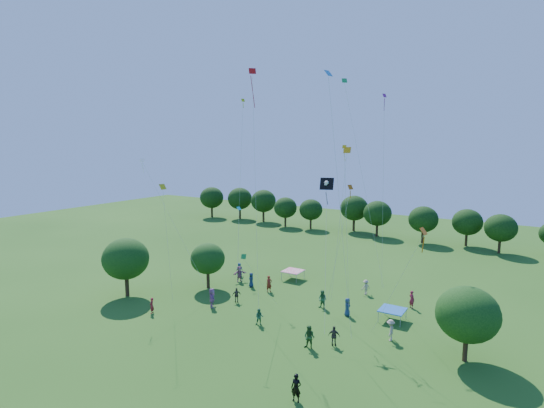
{
  "coord_description": "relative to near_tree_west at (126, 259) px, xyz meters",
  "views": [
    {
      "loc": [
        18.9,
        -16.63,
        16.13
      ],
      "look_at": [
        0.0,
        14.0,
        11.0
      ],
      "focal_mm": 28.0,
      "sensor_mm": 36.0,
      "label": 1
    }
  ],
  "objects": [
    {
      "name": "near_tree_north",
      "position": [
        5.68,
        6.54,
        -0.69
      ],
      "size": [
        3.84,
        3.84,
        5.12
      ],
      "color": "#422B19",
      "rests_on": "ground"
    },
    {
      "name": "ground",
      "position": [
        17.11,
        -12.25,
        -4.08
      ],
      "size": [
        160.0,
        160.0,
        0.0
      ],
      "primitive_type": "plane",
      "color": "#2E5F1C"
    },
    {
      "name": "small_kite_9",
      "position": [
        21.74,
        6.45,
        8.88
      ],
      "size": [
        1.84,
        0.81,
        14.55
      ],
      "color": "orange"
    },
    {
      "name": "crowd_person_14",
      "position": [
        21.89,
        -0.35,
        -3.14
      ],
      "size": [
        0.94,
        0.52,
        1.88
      ],
      "primitive_type": "imported",
      "rotation": [
        0.0,
        0.0,
        6.3
      ],
      "color": "#254F22",
      "rests_on": "ground"
    },
    {
      "name": "tent_blue",
      "position": [
        25.96,
        8.44,
        -3.04
      ],
      "size": [
        2.2,
        2.2,
        1.1
      ],
      "color": "#1B5BB3",
      "rests_on": "ground"
    },
    {
      "name": "small_kite_0",
      "position": [
        22.08,
        6.11,
        5.95
      ],
      "size": [
        2.6,
        1.25,
        11.29
      ],
      "color": "#C7590B"
    },
    {
      "name": "small_kite_11",
      "position": [
        17.04,
        -1.2,
        1.86
      ],
      "size": [
        0.69,
        6.1,
        6.24
      ],
      "color": "#16792F"
    },
    {
      "name": "crowd_person_2",
      "position": [
        19.26,
        7.76,
        -3.16
      ],
      "size": [
        0.96,
        0.6,
        1.83
      ],
      "primitive_type": "imported",
      "rotation": [
        0.0,
        0.0,
        6.15
      ],
      "color": "#2A6336",
      "rests_on": "ground"
    },
    {
      "name": "small_kite_6",
      "position": [
        2.73,
        2.19,
        7.19
      ],
      "size": [
        6.74,
        2.36,
        13.34
      ],
      "color": "white"
    },
    {
      "name": "small_kite_2",
      "position": [
        5.28,
        13.73,
        11.21
      ],
      "size": [
        0.77,
        2.61,
        20.29
      ],
      "color": "#C1C711"
    },
    {
      "name": "small_kite_5",
      "position": [
        23.25,
        12.87,
        11.07
      ],
      "size": [
        0.56,
        0.5,
        19.66
      ],
      "color": "#99197F"
    },
    {
      "name": "red_high_kite",
      "position": [
        13.27,
        4.67,
        14.54
      ],
      "size": [
        3.13,
        3.65,
        21.91
      ],
      "color": "red"
    },
    {
      "name": "crowd_person_13",
      "position": [
        26.72,
        12.49,
        -3.19
      ],
      "size": [
        0.79,
        0.73,
        1.77
      ],
      "primitive_type": "imported",
      "rotation": [
        0.0,
        0.0,
        2.54
      ],
      "color": "maroon",
      "rests_on": "ground"
    },
    {
      "name": "crowd_person_6",
      "position": [
        22.02,
        7.34,
        -3.21
      ],
      "size": [
        0.88,
        0.96,
        1.73
      ],
      "primitive_type": "imported",
      "rotation": [
        0.0,
        0.0,
        2.2
      ],
      "color": "navy",
      "rests_on": "ground"
    },
    {
      "name": "small_kite_1",
      "position": [
        21.2,
        8.2,
        7.74
      ],
      "size": [
        0.72,
        0.93,
        14.71
      ],
      "color": "#E3B00B"
    },
    {
      "name": "man_in_black",
      "position": [
        24.32,
        -7.04,
        -3.17
      ],
      "size": [
        0.73,
        0.52,
        1.82
      ],
      "primitive_type": "imported",
      "rotation": [
        0.0,
        0.0,
        0.13
      ],
      "color": "black",
      "rests_on": "ground"
    },
    {
      "name": "crowd_person_0",
      "position": [
        9.66,
        9.33,
        -3.26
      ],
      "size": [
        0.75,
        0.92,
        1.64
      ],
      "primitive_type": "imported",
      "rotation": [
        0.0,
        0.0,
        5.18
      ],
      "color": "navy",
      "rests_on": "ground"
    },
    {
      "name": "crowd_person_11",
      "position": [
        7.42,
        10.14,
        -3.16
      ],
      "size": [
        1.38,
        1.8,
        1.84
      ],
      "primitive_type": "imported",
      "rotation": [
        0.0,
        0.0,
        1.06
      ],
      "color": "#A25E84",
      "rests_on": "ground"
    },
    {
      "name": "crowd_person_5",
      "position": [
        9.73,
        2.33,
        -3.11
      ],
      "size": [
        1.64,
        1.79,
        1.93
      ],
      "primitive_type": "imported",
      "rotation": [
        0.0,
        0.0,
        2.26
      ],
      "color": "#A761A5",
      "rests_on": "ground"
    },
    {
      "name": "near_tree_east",
      "position": [
        32.66,
        4.04,
        -0.42
      ],
      "size": [
        4.57,
        4.57,
        5.72
      ],
      "color": "#422B19",
      "rests_on": "ground"
    },
    {
      "name": "small_kite_8",
      "position": [
        29.33,
        1.44,
        4.73
      ],
      "size": [
        4.12,
        1.9,
        9.04
      ],
      "color": "orange"
    },
    {
      "name": "crowd_person_3",
      "position": [
        26.96,
        4.42,
        -3.18
      ],
      "size": [
        0.72,
        1.25,
        1.8
      ],
      "primitive_type": "imported",
      "rotation": [
        0.0,
        0.0,
        4.89
      ],
      "color": "#A39283",
      "rests_on": "ground"
    },
    {
      "name": "near_tree_west",
      "position": [
        0.0,
        0.0,
        0.0
      ],
      "size": [
        4.85,
        4.85,
        6.27
      ],
      "color": "#422B19",
      "rests_on": "ground"
    },
    {
      "name": "crowd_person_4",
      "position": [
        23.35,
        1.16,
        -3.26
      ],
      "size": [
        1.04,
        0.68,
        1.63
      ],
      "primitive_type": "imported",
      "rotation": [
        0.0,
        0.0,
        3.42
      ],
      "color": "#3F3932",
      "rests_on": "ground"
    },
    {
      "name": "small_kite_4",
      "position": [
        22.96,
        1.18,
        12.64
      ],
      "size": [
        3.03,
        1.27,
        20.33
      ],
      "color": "#1164AE"
    },
    {
      "name": "small_kite_3",
      "position": [
        20.27,
        12.91,
        12.45
      ],
      "size": [
        5.01,
        0.68,
        21.43
      ],
      "color": "#1A913E"
    },
    {
      "name": "crowd_person_1",
      "position": [
        12.26,
        8.99,
        -3.16
      ],
      "size": [
        0.73,
        0.81,
        1.83
      ],
      "primitive_type": "imported",
      "rotation": [
        0.0,
        0.0,
        1.03
      ],
      "color": "maroon",
      "rests_on": "ground"
    },
    {
      "name": "crowd_person_9",
      "position": [
        21.56,
        13.8,
        -3.26
      ],
      "size": [
        1.0,
        1.15,
        1.63
      ],
      "primitive_type": "imported",
      "rotation": [
        0.0,
        0.0,
        4.11
      ],
      "color": "#A29382",
      "rests_on": "ground"
    },
    {
      "name": "small_kite_7",
      "position": [
        5.9,
        12.23,
        3.2
      ],
      "size": [
        0.45,
        0.57,
        7.24
      ],
      "color": "#0B96B0"
    },
    {
      "name": "crowd_person_7",
      "position": [
        5.85,
        -1.95,
        -3.3
      ],
      "size": [
        0.58,
        0.68,
        1.55
      ],
      "primitive_type": "imported",
      "rotation": [
        0.0,
        0.0,
        5.14
      ],
      "color": "maroon",
      "rests_on": "ground"
    },
    {
      "name": "crowd_person_10",
      "position": [
        11.09,
        4.62,
        -3.31
      ],
      "size": [
        0.93,
        0.92,
        1.53
      ],
      "primitive_type": "imported",
      "rotation": [
        0.0,
        0.0,
        3.91
      ],
      "color": "#3B352F",
      "rests_on": "ground"
    },
    {
      "name": "treeline",
      "position": [
        15.38,
        43.17,
        0.01
      ],
      "size": [
        88.01,
        8.77,
        6.77
      ],
      "color": "#422B19",
      "rests_on": "ground"
    },
    {
      "name": "crowd_person_8",
      "position": [
        16.09,
        1.26,
        -3.32
      ],
      "size": [
        0.85,
        0.71,
        1.51
      ],
      "primitive_type": "imported",
      "rotation": [
        0.0,
        0.0,
        0.49
      ],
      "color": "#29613F",
      "rests_on": "ground"
    },
    {
      "name": "pirate_kite",
      "position": [
        19.88,
        6.85,
        8.21
      ],
      "size": [
        3.87,
        7.42,
        11.7
      ],
      "color": "black"
    },
    {
      "name": "small_kite_10",
      "position": [
        8.55,
        -2.44,
        6.31
      ],
      "size": [
        1.34,
        2.14,
        11.37
      ],
      "color": "gold"
    },
    {
      "name": "crowd_person_12",
      "position": [
        6.11,
        11.94,
        -3.27
      ],
      "size": [
        0.9,
        0.8,
        1.61
      ],
      "primitive_type": "imported",
      "rotation": [
        0.0,
        0.0,
        3.73
      ],
      "color": "navy",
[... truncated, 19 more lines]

